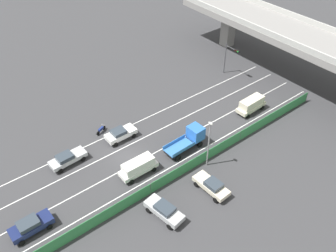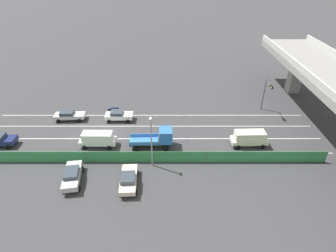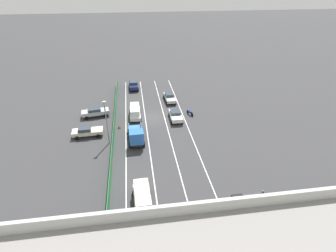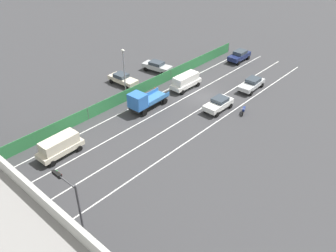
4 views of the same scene
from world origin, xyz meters
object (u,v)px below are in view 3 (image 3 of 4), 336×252
(traffic_light, at_px, (250,205))
(car_sedan_navy, at_px, (134,85))
(car_sedan_white, at_px, (176,115))
(motorcycle, at_px, (190,112))
(car_van_white, at_px, (135,111))
(parked_sedan_cream, at_px, (87,131))
(flatbed_truck_blue, at_px, (136,136))
(traffic_cone, at_px, (119,127))
(street_lamp, at_px, (106,118))
(parked_wagon_silver, at_px, (95,112))
(car_van_cream, at_px, (143,198))
(car_sedan_silver, at_px, (170,97))

(traffic_light, bearing_deg, car_sedan_navy, -76.22)
(car_sedan_white, relative_size, motorcycle, 2.31)
(car_van_white, distance_m, parked_sedan_cream, 9.04)
(flatbed_truck_blue, distance_m, traffic_cone, 5.67)
(street_lamp, bearing_deg, parked_sedan_cream, -35.90)
(car_sedan_navy, height_order, flatbed_truck_blue, flatbed_truck_blue)
(flatbed_truck_blue, bearing_deg, traffic_cone, -61.46)
(flatbed_truck_blue, height_order, parked_wagon_silver, flatbed_truck_blue)
(parked_wagon_silver, height_order, traffic_cone, parked_wagon_silver)
(motorcycle, bearing_deg, car_sedan_white, 26.67)
(car_van_cream, bearing_deg, flatbed_truck_blue, -88.94)
(car_sedan_navy, bearing_deg, car_sedan_silver, 132.51)
(street_lamp, bearing_deg, car_van_white, -118.54)
(car_van_cream, xyz_separation_m, motorcycle, (-9.50, -20.05, -0.77))
(car_sedan_white, relative_size, street_lamp, 0.62)
(traffic_light, bearing_deg, street_lamp, -52.27)
(parked_wagon_silver, xyz_separation_m, street_lamp, (-2.80, 8.92, 3.27))
(car_van_white, height_order, flatbed_truck_blue, flatbed_truck_blue)
(flatbed_truck_blue, distance_m, parked_sedan_cream, 8.09)
(car_sedan_white, xyz_separation_m, car_van_white, (6.82, -1.76, 0.29))
(parked_sedan_cream, bearing_deg, street_lamp, 144.10)
(parked_wagon_silver, bearing_deg, car_sedan_navy, -120.14)
(street_lamp, bearing_deg, parked_wagon_silver, -72.57)
(flatbed_truck_blue, bearing_deg, street_lamp, -10.50)
(traffic_cone, bearing_deg, parked_wagon_silver, -48.99)
(car_van_cream, xyz_separation_m, street_lamp, (4.23, -12.88, 2.94))
(car_sedan_white, height_order, traffic_cone, car_sedan_white)
(car_sedan_navy, relative_size, car_van_white, 0.91)
(motorcycle, distance_m, parked_sedan_cream, 17.78)
(flatbed_truck_blue, relative_size, traffic_light, 1.07)
(car_sedan_navy, distance_m, traffic_cone, 17.07)
(flatbed_truck_blue, height_order, traffic_light, traffic_light)
(parked_wagon_silver, height_order, parked_sedan_cream, parked_wagon_silver)
(parked_wagon_silver, xyz_separation_m, traffic_light, (-16.46, 26.57, 2.89))
(motorcycle, bearing_deg, parked_wagon_silver, -6.02)
(car_sedan_silver, height_order, flatbed_truck_blue, flatbed_truck_blue)
(motorcycle, xyz_separation_m, parked_wagon_silver, (16.54, -1.74, 0.44))
(car_van_white, distance_m, street_lamp, 9.06)
(flatbed_truck_blue, xyz_separation_m, street_lamp, (4.01, -0.74, 2.82))
(car_sedan_white, xyz_separation_m, street_lamp, (10.91, 5.76, 3.27))
(car_van_cream, relative_size, parked_wagon_silver, 1.02)
(motorcycle, distance_m, traffic_cone, 12.75)
(flatbed_truck_blue, relative_size, street_lamp, 0.84)
(car_sedan_white, relative_size, car_van_cream, 0.86)
(car_van_cream, xyz_separation_m, traffic_cone, (2.88, -17.03, -0.94))
(car_sedan_navy, bearing_deg, flatbed_truck_blue, 89.52)
(motorcycle, xyz_separation_m, traffic_light, (0.08, 24.83, 3.33))
(motorcycle, xyz_separation_m, street_lamp, (13.74, 7.18, 3.71))
(parked_sedan_cream, xyz_separation_m, street_lamp, (-3.41, 2.46, 3.30))
(flatbed_truck_blue, relative_size, motorcycle, 3.13)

